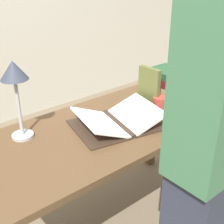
% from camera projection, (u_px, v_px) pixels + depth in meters
% --- Properties ---
extents(ground_plane, '(12.00, 12.00, 0.00)m').
position_uv_depth(ground_plane, '(106.00, 224.00, 2.03)').
color(ground_plane, '#70604C').
extents(reading_desk, '(1.53, 0.69, 0.72)m').
position_uv_depth(reading_desk, '(105.00, 141.00, 1.75)').
color(reading_desk, brown).
rests_on(reading_desk, ground_plane).
extents(open_book, '(0.55, 0.44, 0.09)m').
position_uv_depth(open_book, '(118.00, 121.00, 1.71)').
color(open_book, '#38281E').
rests_on(open_book, reading_desk).
extents(book_stack_tall, '(0.23, 0.30, 0.21)m').
position_uv_depth(book_stack_tall, '(167.00, 86.00, 1.97)').
color(book_stack_tall, '#BC8933').
rests_on(book_stack_tall, reading_desk).
extents(book_standing_upright, '(0.03, 0.15, 0.26)m').
position_uv_depth(book_standing_upright, '(149.00, 89.00, 1.86)').
color(book_standing_upright, brown).
rests_on(book_standing_upright, reading_desk).
extents(reading_lamp, '(0.13, 0.13, 0.41)m').
position_uv_depth(reading_lamp, '(15.00, 79.00, 1.47)').
color(reading_lamp, '#ADADB2').
rests_on(reading_lamp, reading_desk).
extents(coffee_mug, '(0.11, 0.08, 0.10)m').
position_uv_depth(coffee_mug, '(160.00, 105.00, 1.85)').
color(coffee_mug, '#B74238').
rests_on(coffee_mug, reading_desk).
extents(person_reader, '(0.36, 0.22, 1.80)m').
position_uv_depth(person_reader, '(213.00, 159.00, 1.13)').
color(person_reader, '#2D3342').
rests_on(person_reader, ground_plane).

